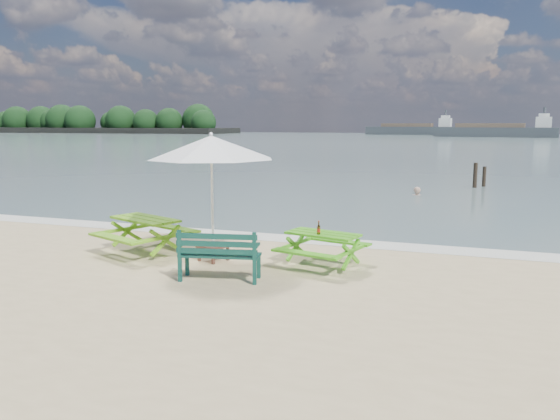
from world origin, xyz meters
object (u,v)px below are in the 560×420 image
(picnic_table_right, at_px, (323,250))
(beer_bottle, at_px, (319,230))
(picnic_table_left, at_px, (146,236))
(side_table, at_px, (213,252))
(patio_umbrella, at_px, (211,147))
(swimmer, at_px, (416,206))
(park_bench, at_px, (220,265))

(picnic_table_right, xyz_separation_m, beer_bottle, (-0.04, -0.18, 0.45))
(picnic_table_left, bearing_deg, beer_bottle, -0.06)
(side_table, distance_m, patio_umbrella, 2.23)
(picnic_table_left, distance_m, swimmer, 13.41)
(picnic_table_left, height_order, side_table, picnic_table_left)
(side_table, relative_size, beer_bottle, 2.51)
(picnic_table_left, bearing_deg, patio_umbrella, -4.95)
(picnic_table_left, distance_m, side_table, 1.79)
(picnic_table_left, relative_size, beer_bottle, 8.61)
(picnic_table_right, height_order, beer_bottle, beer_bottle)
(swimmer, bearing_deg, side_table, -103.44)
(park_bench, relative_size, swimmer, 0.99)
(park_bench, relative_size, beer_bottle, 5.78)
(park_bench, bearing_deg, swimmer, 80.77)
(picnic_table_left, distance_m, picnic_table_right, 4.10)
(beer_bottle, bearing_deg, side_table, -176.27)
(park_bench, bearing_deg, picnic_table_right, 45.47)
(patio_umbrella, distance_m, swimmer, 13.32)
(picnic_table_right, distance_m, patio_umbrella, 3.13)
(side_table, height_order, patio_umbrella, patio_umbrella)
(picnic_table_right, relative_size, beer_bottle, 7.08)
(swimmer, bearing_deg, picnic_table_left, -110.99)
(patio_umbrella, height_order, swimmer, patio_umbrella)
(patio_umbrella, bearing_deg, beer_bottle, 3.73)
(park_bench, xyz_separation_m, patio_umbrella, (-0.76, 1.26, 2.13))
(picnic_table_right, xyz_separation_m, park_bench, (-1.56, -1.59, -0.05))
(park_bench, xyz_separation_m, beer_bottle, (1.52, 1.41, 0.50))
(patio_umbrella, height_order, beer_bottle, patio_umbrella)
(picnic_table_right, xyz_separation_m, swimmer, (0.70, 12.33, -0.80))
(picnic_table_right, height_order, swimmer, picnic_table_right)
(park_bench, bearing_deg, beer_bottle, 42.89)
(picnic_table_right, relative_size, swimmer, 1.21)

